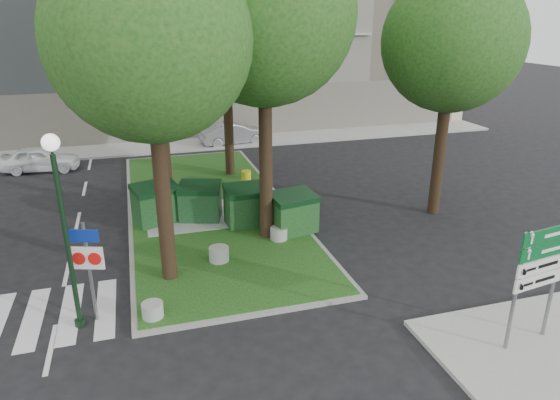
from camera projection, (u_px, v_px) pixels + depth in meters
name	position (u px, v px, depth m)	size (l,w,h in m)	color
ground	(237.00, 318.00, 12.98)	(120.00, 120.00, 0.00)	black
median_island	(209.00, 207.00, 20.27)	(6.00, 16.00, 0.12)	#184213
median_kerb	(209.00, 207.00, 20.27)	(6.30, 16.30, 0.10)	gray
sidewalk_corner	(544.00, 353.00, 11.55)	(5.00, 4.00, 0.12)	#999993
building_sidewalk	(172.00, 146.00, 29.56)	(42.00, 3.00, 0.12)	#999993
zebra_crossing	(88.00, 310.00, 13.32)	(5.00, 3.00, 0.01)	silver
apartment_building	(153.00, 4.00, 33.51)	(41.00, 12.00, 16.00)	tan
tree_median_near_left	(151.00, 18.00, 12.33)	(5.20, 5.20, 10.53)	black
tree_median_mid	(157.00, 26.00, 18.42)	(4.80, 4.80, 9.99)	black
tree_street_right	(455.00, 27.00, 17.49)	(5.00, 5.00, 10.06)	black
dumpster_a	(156.00, 204.00, 18.41)	(1.89, 1.59, 1.50)	#103C14
dumpster_b	(200.00, 202.00, 18.70)	(1.79, 1.49, 1.43)	#103918
dumpster_c	(248.00, 205.00, 18.24)	(1.66, 1.20, 1.50)	#103713
dumpster_d	(293.00, 213.00, 17.59)	(1.80, 1.43, 1.48)	#144114
bollard_left	(153.00, 310.00, 12.76)	(0.55, 0.55, 0.39)	#9B9C97
bollard_right	(279.00, 233.00, 17.16)	(0.60, 0.60, 0.43)	gray
bollard_mid	(219.00, 254.00, 15.66)	(0.63, 0.63, 0.45)	#A6A5A1
litter_bin	(246.00, 179.00, 22.33)	(0.42, 0.42, 0.74)	gold
street_lamp	(62.00, 212.00, 11.57)	(0.40, 0.40, 4.96)	black
traffic_sign_pole	(88.00, 259.00, 12.28)	(0.79, 0.30, 2.73)	slate
directional_sign	(539.00, 268.00, 11.19)	(1.46, 0.28, 2.94)	slate
car_white	(40.00, 159.00, 24.87)	(1.48, 3.67, 1.25)	white
car_silver	(234.00, 133.00, 30.00)	(1.40, 4.02, 1.32)	gray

